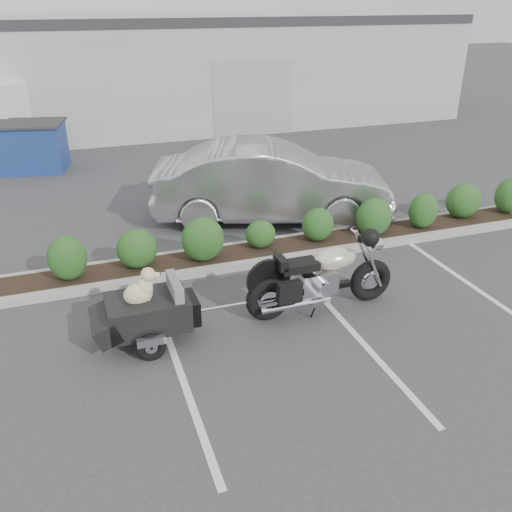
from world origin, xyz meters
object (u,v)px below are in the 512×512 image
object	(u,v)px
motorcycle	(322,278)
sedan	(272,182)
pet_trailer	(146,311)
dumpster	(28,146)

from	to	relation	value
motorcycle	sedan	world-z (taller)	sedan
pet_trailer	sedan	size ratio (longest dim) A/B	0.39
motorcycle	dumpster	world-z (taller)	motorcycle
pet_trailer	sedan	distance (m)	5.30
motorcycle	pet_trailer	size ratio (longest dim) A/B	1.26
sedan	dumpster	size ratio (longest dim) A/B	2.21
pet_trailer	sedan	xyz separation A→B (m)	(3.46, 4.01, 0.35)
pet_trailer	dumpster	distance (m)	10.13
motorcycle	dumpster	bearing A→B (deg)	114.52
motorcycle	sedan	xyz separation A→B (m)	(0.67, 4.03, 0.28)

